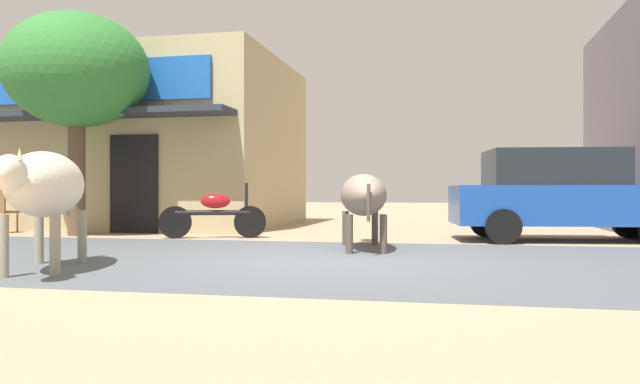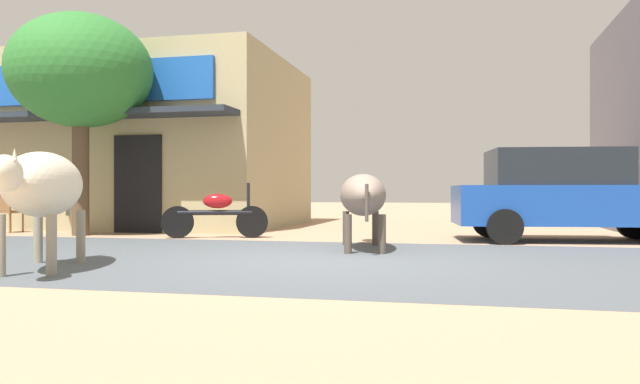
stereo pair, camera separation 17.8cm
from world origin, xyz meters
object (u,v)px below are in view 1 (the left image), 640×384
at_px(parked_motorcycle, 214,214).
at_px(cow_far_dark, 363,196).
at_px(parked_hatchback_car, 565,194).
at_px(cafe_chair_near_tree, 2,209).
at_px(cow_near_brown, 45,186).
at_px(roadside_tree, 77,72).

xyz_separation_m(parked_motorcycle, cow_far_dark, (3.07, -1.56, 0.36)).
distance_m(parked_hatchback_car, cow_far_dark, 4.04).
xyz_separation_m(parked_hatchback_car, cow_far_dark, (-3.35, -2.26, -0.01)).
xyz_separation_m(parked_motorcycle, cafe_chair_near_tree, (-4.99, 0.43, 0.04)).
relative_size(parked_hatchback_car, cow_far_dark, 1.57).
bearing_deg(cafe_chair_near_tree, cow_near_brown, -47.48).
xyz_separation_m(roadside_tree, cow_near_brown, (2.85, -4.95, -2.34)).
distance_m(parked_motorcycle, cow_near_brown, 4.94).
bearing_deg(cow_far_dark, cow_near_brown, -133.32).
xyz_separation_m(cow_near_brown, cow_far_dark, (3.16, 3.35, -0.13)).
relative_size(roadside_tree, parked_hatchback_car, 1.04).
xyz_separation_m(roadside_tree, parked_hatchback_car, (9.36, 0.66, -2.46)).
distance_m(roadside_tree, parked_motorcycle, 4.08).
bearing_deg(cow_near_brown, roadside_tree, 119.94).
height_order(parked_motorcycle, cow_near_brown, cow_near_brown).
bearing_deg(cafe_chair_near_tree, parked_motorcycle, -4.87).
relative_size(parked_motorcycle, cow_near_brown, 0.78).
height_order(parked_motorcycle, cow_far_dark, cow_far_dark).
relative_size(parked_hatchback_car, parked_motorcycle, 2.21).
distance_m(parked_hatchback_car, parked_motorcycle, 6.46).
height_order(parked_hatchback_car, cafe_chair_near_tree, parked_hatchback_car).
xyz_separation_m(roadside_tree, cafe_chair_near_tree, (-2.04, 0.39, -2.78)).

